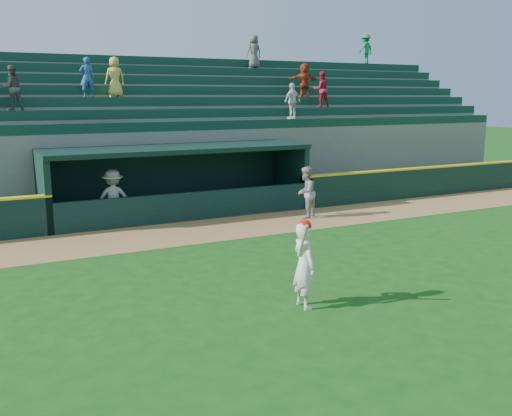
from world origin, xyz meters
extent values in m
plane|color=#164812|center=(0.00, 0.00, 0.00)|extent=(120.00, 120.00, 0.00)
cube|color=olive|center=(0.00, 4.90, 0.01)|extent=(40.00, 3.00, 0.01)
cube|color=black|center=(12.25, 6.55, 0.60)|extent=(15.50, 0.30, 1.20)
cube|color=yellow|center=(12.25, 6.55, 1.23)|extent=(15.50, 0.32, 0.06)
imported|color=gray|center=(3.75, 5.11, 0.91)|extent=(1.12, 1.06, 1.82)
imported|color=#9B9B96|center=(-2.52, 6.98, 0.93)|extent=(1.30, 0.89, 1.85)
cube|color=#63635E|center=(0.00, 7.70, 0.02)|extent=(9.00, 2.60, 0.04)
cube|color=black|center=(-4.60, 7.70, 1.15)|extent=(0.20, 2.60, 2.30)
cube|color=black|center=(4.60, 7.70, 1.15)|extent=(0.20, 2.60, 2.30)
cube|color=black|center=(0.00, 9.00, 1.15)|extent=(9.40, 0.20, 2.30)
cube|color=black|center=(0.00, 7.70, 2.38)|extent=(9.40, 2.80, 0.16)
cube|color=black|center=(0.00, 6.48, 0.50)|extent=(9.00, 0.16, 1.00)
cube|color=brown|center=(0.00, 8.50, 0.25)|extent=(8.40, 0.45, 0.10)
cube|color=slate|center=(0.00, 9.53, 1.46)|extent=(34.00, 0.85, 2.91)
cube|color=#0F3828|center=(0.00, 9.41, 3.09)|extent=(34.00, 0.60, 0.36)
cube|color=slate|center=(0.00, 10.38, 1.68)|extent=(34.00, 0.85, 3.36)
cube|color=#0F3828|center=(0.00, 10.26, 3.54)|extent=(34.00, 0.60, 0.36)
cube|color=slate|center=(0.00, 11.22, 1.91)|extent=(34.00, 0.85, 3.81)
cube|color=#0F3828|center=(0.00, 11.11, 3.99)|extent=(34.00, 0.60, 0.36)
cube|color=slate|center=(0.00, 12.07, 2.13)|extent=(34.00, 0.85, 4.26)
cube|color=#0F3828|center=(0.00, 11.96, 4.44)|extent=(34.00, 0.60, 0.36)
cube|color=slate|center=(0.00, 12.93, 2.35)|extent=(34.00, 0.85, 4.71)
cube|color=#0F3828|center=(0.00, 12.81, 4.89)|extent=(34.00, 0.60, 0.36)
cube|color=slate|center=(0.00, 13.78, 2.58)|extent=(34.00, 0.85, 5.16)
cube|color=#0F3828|center=(0.00, 13.66, 5.34)|extent=(34.00, 0.60, 0.36)
cube|color=slate|center=(0.00, 14.62, 2.80)|extent=(34.00, 0.85, 5.61)
cube|color=#0F3828|center=(0.00, 14.51, 5.79)|extent=(34.00, 0.60, 0.36)
cube|color=slate|center=(0.00, 15.20, 2.80)|extent=(34.50, 0.30, 5.61)
imported|color=silver|center=(5.72, 9.43, 4.01)|extent=(0.93, 0.57, 1.49)
imported|color=#A53419|center=(7.34, 11.12, 4.93)|extent=(1.45, 0.60, 1.52)
imported|color=#294D96|center=(-2.36, 11.12, 4.92)|extent=(0.56, 0.38, 1.50)
imported|color=#4B4B4B|center=(-5.09, 10.28, 4.49)|extent=(0.85, 0.71, 1.54)
imported|color=#197042|center=(13.38, 14.53, 6.76)|extent=(1.12, 0.80, 1.58)
imported|color=gold|center=(-1.30, 11.12, 4.94)|extent=(0.77, 0.52, 1.54)
imported|color=maroon|center=(7.72, 10.28, 4.51)|extent=(0.87, 0.74, 1.57)
imported|color=#4F4F4F|center=(6.07, 13.68, 6.31)|extent=(0.79, 0.53, 1.58)
imported|color=silver|center=(-0.88, -2.24, 0.88)|extent=(0.42, 0.64, 1.75)
sphere|color=red|center=(-0.88, -2.24, 1.68)|extent=(0.27, 0.27, 0.27)
cylinder|color=tan|center=(-1.06, -2.46, 1.45)|extent=(0.19, 0.52, 0.76)
camera|label=1|loc=(-6.74, -11.58, 4.21)|focal=40.00mm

